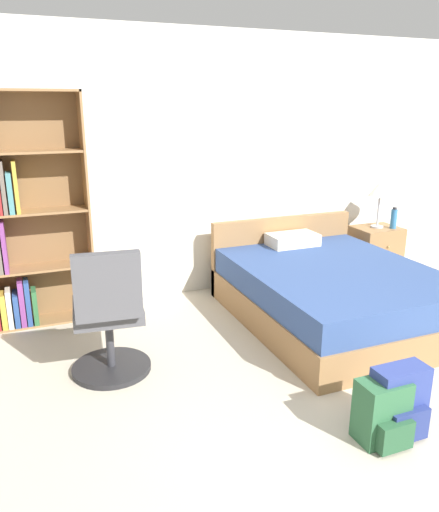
% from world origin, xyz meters
% --- Properties ---
extents(ground_plane, '(14.00, 14.00, 0.00)m').
position_xyz_m(ground_plane, '(0.00, 0.00, 0.00)').
color(ground_plane, '#BCB29E').
extents(wall_back, '(9.00, 0.06, 2.60)m').
position_xyz_m(wall_back, '(0.00, 3.23, 1.30)').
color(wall_back, silver).
rests_on(wall_back, ground_plane).
extents(bookshelf, '(0.90, 0.28, 2.02)m').
position_xyz_m(bookshelf, '(-1.85, 2.97, 0.95)').
color(bookshelf, olive).
rests_on(bookshelf, ground_plane).
extents(bed, '(1.59, 2.03, 0.77)m').
position_xyz_m(bed, '(0.70, 2.05, 0.27)').
color(bed, olive).
rests_on(bed, ground_plane).
extents(office_chair, '(0.58, 0.63, 0.99)m').
position_xyz_m(office_chair, '(-1.34, 1.78, 0.45)').
color(office_chair, '#232326').
rests_on(office_chair, ground_plane).
extents(nightstand, '(0.50, 0.43, 0.57)m').
position_xyz_m(nightstand, '(1.87, 2.88, 0.29)').
color(nightstand, olive).
rests_on(nightstand, ground_plane).
extents(table_lamp, '(0.26, 0.26, 0.52)m').
position_xyz_m(table_lamp, '(1.86, 2.88, 0.99)').
color(table_lamp, '#B2B2B7').
rests_on(table_lamp, nightstand).
extents(water_bottle, '(0.07, 0.07, 0.24)m').
position_xyz_m(water_bottle, '(2.00, 2.78, 0.69)').
color(water_bottle, teal).
rests_on(water_bottle, nightstand).
extents(backpack_blue, '(0.33, 0.22, 0.44)m').
position_xyz_m(backpack_blue, '(0.13, 0.46, 0.21)').
color(backpack_blue, navy).
rests_on(backpack_blue, ground_plane).
extents(backpack_green, '(0.29, 0.26, 0.38)m').
position_xyz_m(backpack_green, '(0.00, 0.45, 0.18)').
color(backpack_green, '#2D603D').
rests_on(backpack_green, ground_plane).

